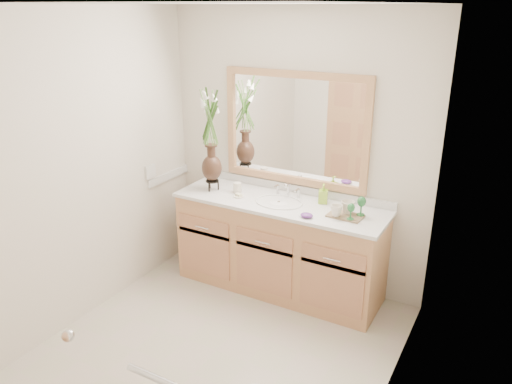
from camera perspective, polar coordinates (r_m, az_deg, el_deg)
The scene contains 22 objects.
floor at distance 3.87m, azimuth -4.56°, elevation -17.60°, with size 2.60×2.60×0.00m, color beige.
ceiling at distance 3.05m, azimuth -5.90°, elevation 20.66°, with size 2.40×2.60×0.02m, color white.
wall_back at distance 4.35m, azimuth 4.51°, elevation 4.63°, with size 2.40×0.02×2.40m, color silver.
wall_front at distance 2.43m, azimuth -22.89°, elevation -10.61°, with size 2.40×0.02×2.40m, color silver.
wall_left at distance 4.04m, azimuth -19.40°, elevation 2.24°, with size 0.02×2.60×2.40m, color silver.
wall_right at distance 2.83m, azimuth 15.54°, elevation -5.15°, with size 0.02×2.60×2.40m, color silver.
vanity at distance 4.40m, azimuth 2.64°, elevation -6.33°, with size 1.80×0.55×0.80m.
counter at distance 4.23m, azimuth 2.74°, elevation -1.31°, with size 1.84×0.57×0.03m, color silver.
sink at distance 4.23m, azimuth 2.62°, elevation -1.88°, with size 0.38×0.34×0.23m.
mirror at distance 4.28m, azimuth 4.46°, elevation 7.20°, with size 1.32×0.04×0.97m.
switch_plate at distance 4.61m, azimuth -11.98°, elevation 2.29°, with size 0.02×0.12×0.12m, color white.
door at distance 2.75m, azimuth -26.07°, elevation -12.12°, with size 0.80×0.03×2.00m, color tan.
flower_vase at distance 4.34m, azimuth -5.23°, elevation 7.56°, with size 0.21×0.21×0.87m.
tumbler at distance 4.41m, azimuth -2.14°, elevation 0.50°, with size 0.07×0.07×0.09m, color beige.
soap_dish at distance 4.32m, azimuth -1.99°, elevation -0.45°, with size 0.09×0.09×0.03m.
soap_bottle at distance 4.21m, azimuth 7.69°, elevation -0.29°, with size 0.07×0.07×0.15m, color #99CE30.
purple_dish at distance 3.93m, azimuth 5.82°, elevation -2.66°, with size 0.10×0.08×0.04m, color #5B297B.
tray at distance 3.99m, azimuth 10.17°, elevation -2.69°, with size 0.27×0.18×0.01m, color brown.
mug_left at distance 3.94m, azimuth 9.17°, elevation -2.07°, with size 0.09×0.09×0.09m, color beige.
mug_right at distance 4.00m, azimuth 10.45°, elevation -1.67°, with size 0.11×0.10×0.11m, color beige.
goblet_front at distance 3.88m, azimuth 10.81°, elevation -1.87°, with size 0.06×0.06×0.13m.
goblet_back at distance 3.97m, azimuth 11.97°, elevation -1.20°, with size 0.07×0.07×0.15m.
Camera 1 is at (1.74, -2.51, 2.39)m, focal length 35.00 mm.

